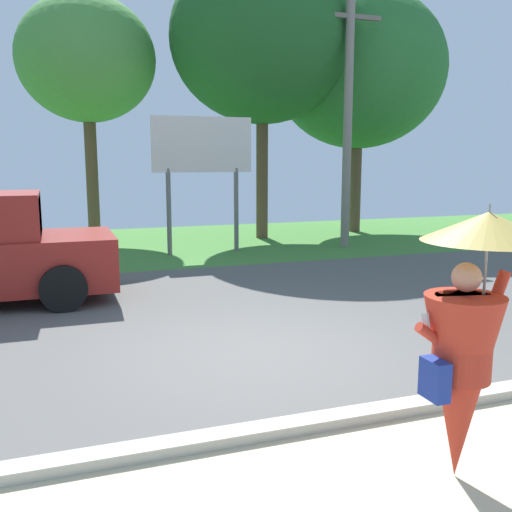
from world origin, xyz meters
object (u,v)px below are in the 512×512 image
object	(u,v)px
monk_pedestrian	(467,341)
tree_right_mid	(262,38)
roadside_billboard	(202,155)
tree_left_far	(87,60)
utility_pole	(348,117)
tree_center_back	(359,70)

from	to	relation	value
monk_pedestrian	tree_right_mid	world-z (taller)	tree_right_mid
monk_pedestrian	roadside_billboard	size ratio (longest dim) A/B	0.61
tree_left_far	tree_right_mid	xyz separation A→B (m)	(4.96, -1.35, 0.67)
utility_pole	tree_center_back	size ratio (longest dim) A/B	0.86
utility_pole	tree_center_back	distance (m)	3.84
monk_pedestrian	utility_pole	distance (m)	12.20
tree_left_far	monk_pedestrian	bearing A→B (deg)	-83.25
tree_center_back	roadside_billboard	bearing A→B (deg)	-155.95
monk_pedestrian	tree_center_back	world-z (taller)	tree_center_back
roadside_billboard	tree_center_back	size ratio (longest dim) A/B	0.45
tree_left_far	tree_right_mid	world-z (taller)	tree_right_mid
monk_pedestrian	tree_center_back	bearing A→B (deg)	78.11
roadside_billboard	tree_left_far	size ratio (longest dim) A/B	0.49
tree_left_far	tree_center_back	bearing A→B (deg)	-6.30
utility_pole	tree_right_mid	xyz separation A→B (m)	(-1.60, 2.43, 2.40)
utility_pole	tree_right_mid	world-z (taller)	tree_right_mid
monk_pedestrian	tree_center_back	size ratio (longest dim) A/B	0.27
roadside_billboard	monk_pedestrian	bearing A→B (deg)	-94.00
roadside_billboard	tree_center_back	distance (m)	7.05
tree_right_mid	monk_pedestrian	bearing A→B (deg)	-103.54
tree_left_far	tree_center_back	world-z (taller)	tree_center_back
tree_left_far	tree_center_back	distance (m)	8.51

